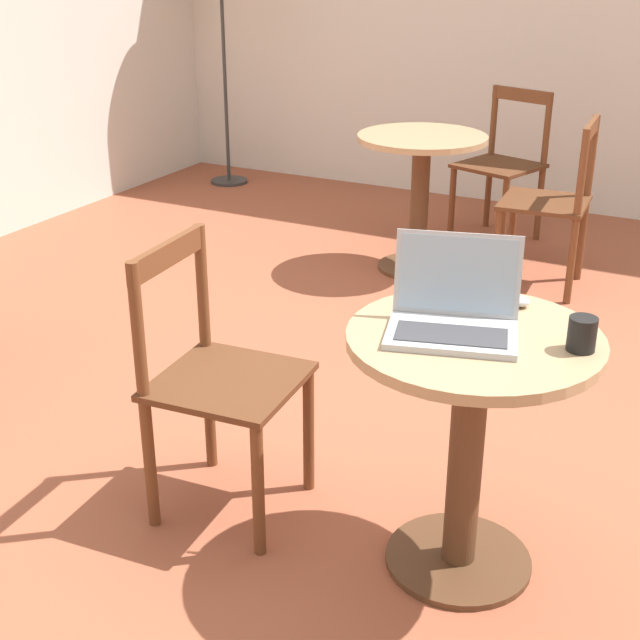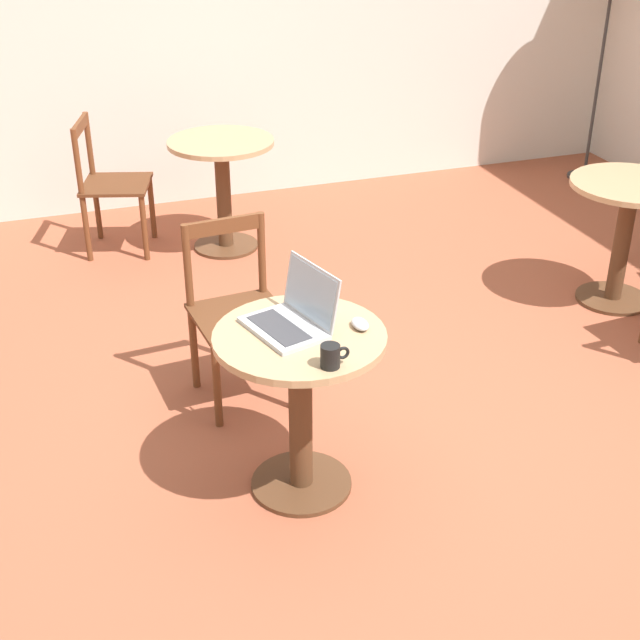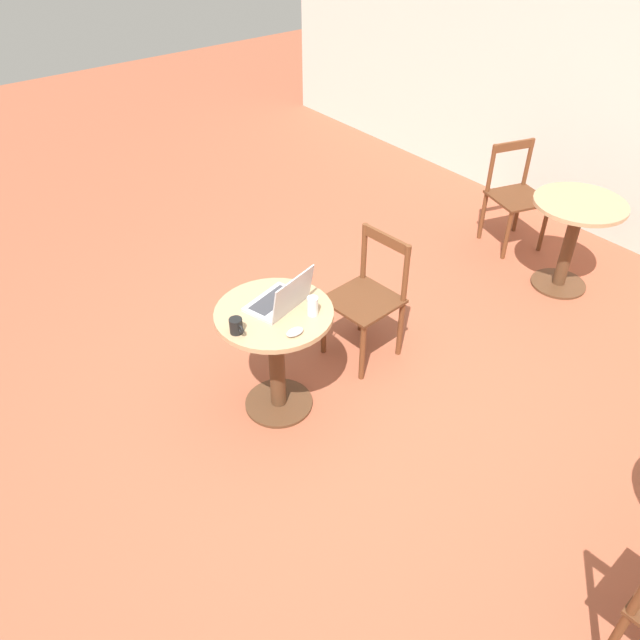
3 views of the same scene
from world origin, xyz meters
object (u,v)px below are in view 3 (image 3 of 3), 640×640
Objects in this scene: cafe_table_far at (574,228)px; drinking_glass at (313,306)px; cafe_table_near at (275,341)px; laptop at (281,300)px; chair_far_left at (515,196)px; mouse at (295,332)px; chair_near_back at (368,298)px; mug at (236,326)px.

drinking_glass is (-0.13, -2.30, 0.27)m from cafe_table_far.
cafe_table_near is 0.27m from laptop.
chair_far_left reaches higher than mouse.
cafe_table_near is at bearing 173.27° from mouse.
laptop is at bearing -96.95° from cafe_table_far.
chair_near_back is 1.00× the size of chair_far_left.
laptop is (-0.01, 0.06, 0.26)m from cafe_table_near.
mug is at bearing -82.37° from laptop.
cafe_table_near is 0.85× the size of chair_far_left.
mug is at bearing -106.11° from drinking_glass.
chair_near_back and chair_far_left have the same top height.
drinking_glass is (0.21, -0.60, 0.34)m from chair_near_back.
chair_far_left is 8.42× the size of mouse.
mouse is 0.20m from drinking_glass.
cafe_table_far is at bearing -17.04° from chair_far_left.
mouse is at bearing 49.10° from mug.
mug is (0.42, -2.92, 0.33)m from chair_far_left.
cafe_table_far is at bearing 86.70° from drinking_glass.
cafe_table_near is at bearing -85.44° from chair_near_back.
cafe_table_far is 2.32m from drinking_glass.
cafe_table_far is 1.73m from chair_near_back.
mouse is 0.92× the size of drinking_glass.
cafe_table_near is 0.76m from chair_near_back.
mouse is at bearing -6.73° from cafe_table_near.
chair_near_back is at bearing 110.41° from mouse.
mug is (0.09, -1.01, 0.33)m from chair_near_back.
chair_far_left is 7.88× the size of mug.
mouse is 0.30m from mug.
laptop is 0.26m from mouse.
mouse is at bearing -91.20° from cafe_table_far.
laptop reaches higher than mouse.
cafe_table_far is at bearing 78.56° from chair_near_back.
mouse is (0.24, -0.08, -0.03)m from laptop.
drinking_glass is at bearing 73.89° from mug.
mug is at bearing -130.90° from mouse.
chair_far_left is 2.97m from mug.
drinking_glass reaches higher than cafe_table_near.
cafe_table_near is 7.12× the size of mouse.
chair_far_left is at bearing 102.18° from drinking_glass.
cafe_table_far is (0.28, 2.45, 0.00)m from cafe_table_near.
cafe_table_near is at bearing -81.64° from chair_far_left.
chair_far_left is 2.20× the size of laptop.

